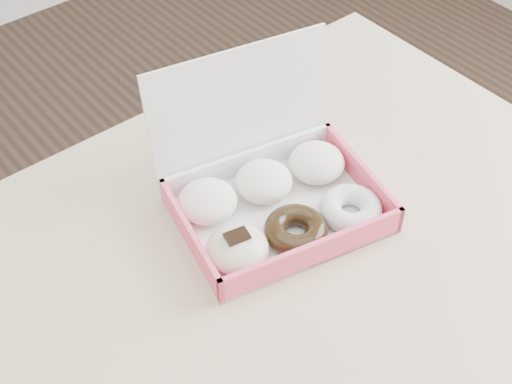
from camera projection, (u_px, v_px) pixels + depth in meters
table at (234, 359)px, 0.90m from camera, size 1.20×0.80×0.75m
donut_box at (272, 194)px, 0.95m from camera, size 0.31×0.28×0.19m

